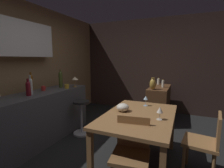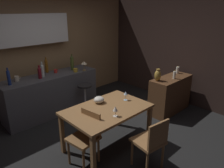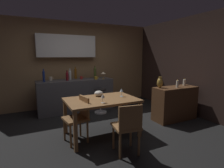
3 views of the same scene
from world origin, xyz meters
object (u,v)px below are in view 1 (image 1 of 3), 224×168
Objects in this scene: wine_bottle_amber at (31,82)px; bar_stool at (81,116)px; wine_glass_right at (146,98)px; wine_bottle_clear at (30,86)px; cup_mustard at (67,86)px; vase_brass at (153,84)px; wine_bottle_ruby at (28,88)px; sideboard_cabinet at (159,103)px; wine_glass_left at (160,110)px; wine_bottle_olive at (61,79)px; pillar_candle_short at (163,84)px; pillar_candle_tall at (158,82)px; dining_table at (139,120)px; cup_red at (43,88)px; fruit_bowl at (123,107)px; chair_by_doorway at (206,142)px; chair_near_window at (131,151)px; counter_lamp at (75,79)px.

bar_stool is at bearing -57.82° from wine_bottle_amber.
bar_stool is 1.37m from wine_glass_right.
wine_bottle_clear is 2.63× the size of cup_mustard.
vase_brass is (1.02, -1.53, 0.00)m from cup_mustard.
vase_brass is (1.82, -1.65, -0.09)m from wine_bottle_ruby.
wine_glass_left is (-2.05, -0.28, 0.45)m from sideboard_cabinet.
wine_bottle_olive reaches higher than wine_bottle_ruby.
wine_bottle_amber reaches higher than pillar_candle_short.
wine_bottle_olive is 1.98m from vase_brass.
pillar_candle_tall is at bearing 21.36° from pillar_candle_short.
cup_mustard is at bearing 72.35° from dining_table.
wine_bottle_olive is (0.53, -0.23, 0.01)m from wine_bottle_amber.
cup_red is at bearing 145.06° from cup_mustard.
cup_mustard is at bearing 70.90° from fruit_bowl.
wine_glass_right reaches higher than chair_by_doorway.
vase_brass is (1.03, -1.19, 0.58)m from bar_stool.
wine_bottle_clear reaches higher than vase_brass.
cup_red reaches higher than chair_near_window.
wine_bottle_ruby reaches higher than dining_table.
dining_table is at bearing 4.97° from chair_near_window.
counter_lamp is (0.27, 1.57, 0.20)m from wine_glass_right.
wine_bottle_amber reaches higher than sideboard_cabinet.
bar_stool is at bearing 87.67° from wine_glass_right.
chair_by_doorway is 6.76× the size of cup_mustard.
wine_glass_right is 0.43× the size of wine_bottle_olive.
counter_lamp is at bearing 75.22° from chair_by_doorway.
bar_stool is at bearing -59.47° from cup_red.
pillar_candle_short reaches higher than dining_table.
wine_bottle_amber is at bearing 47.26° from wine_bottle_clear.
vase_brass is (2.02, 0.14, 0.48)m from chair_near_window.
counter_lamp is at bearing 127.97° from sideboard_cabinet.
dining_table is 8.38× the size of wine_glass_right.
sideboard_cabinet is 2.91m from wine_bottle_ruby.
chair_by_doorway is 1.24× the size of bar_stool.
wine_bottle_olive is (-1.40, 1.81, 0.67)m from sideboard_cabinet.
chair_by_doorway is 2.75m from cup_red.
pillar_candle_short is (2.21, -1.82, -0.13)m from wine_bottle_ruby.
fruit_bowl is at bearing 80.62° from dining_table.
wine_bottle_clear is (0.09, 0.06, 0.02)m from wine_bottle_ruby.
wine_glass_right is 0.75× the size of counter_lamp.
wine_glass_right is 0.90× the size of fruit_bowl.
counter_lamp is 2.20m from pillar_candle_tall.
wine_bottle_olive is (0.65, 2.09, 0.22)m from wine_glass_left.
vase_brass reaches higher than wine_glass_right.
bar_stool is 3.12× the size of counter_lamp.
bar_stool is 3.75× the size of fruit_bowl.
vase_brass is at bearing -52.19° from cup_red.
pillar_candle_short is (1.88, -0.33, 0.11)m from fruit_bowl.
cup_red is at bearing 99.06° from wine_glass_right.
wine_bottle_clear is (-0.19, 1.81, 0.39)m from dining_table.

